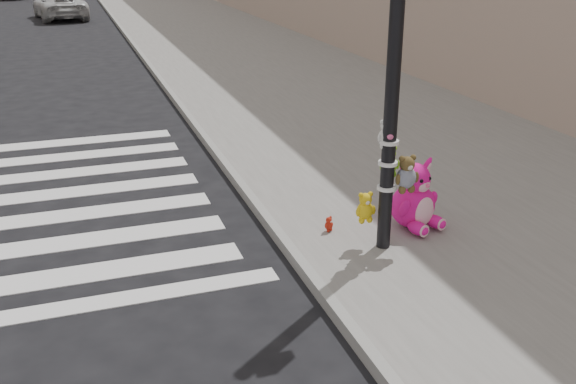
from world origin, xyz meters
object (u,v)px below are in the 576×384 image
object	(u,v)px
pink_bunny	(415,200)
car_white_near	(60,6)
red_teddy	(329,224)
signal_pole	(392,115)

from	to	relation	value
pink_bunny	car_white_near	size ratio (longest dim) A/B	0.20
pink_bunny	red_teddy	size ratio (longest dim) A/B	4.54
pink_bunny	car_white_near	bearing A→B (deg)	80.20
signal_pole	red_teddy	world-z (taller)	signal_pole
pink_bunny	car_white_near	distance (m)	27.09
signal_pole	red_teddy	distance (m)	1.69
pink_bunny	red_teddy	xyz separation A→B (m)	(-1.06, 0.23, -0.27)
red_teddy	pink_bunny	bearing A→B (deg)	-39.73
signal_pole	car_white_near	xyz separation A→B (m)	(-3.40, 27.15, -1.13)
red_teddy	car_white_near	bearing A→B (deg)	68.57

